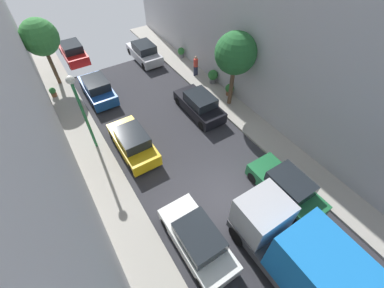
{
  "coord_description": "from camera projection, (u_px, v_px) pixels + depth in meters",
  "views": [
    {
      "loc": [
        -5.39,
        -5.23,
        11.94
      ],
      "look_at": [
        0.34,
        3.73,
        0.5
      ],
      "focal_mm": 23.87,
      "sensor_mm": 36.0,
      "label": 1
    }
  ],
  "objects": [
    {
      "name": "ground",
      "position": [
        224.0,
        196.0,
        13.72
      ],
      "size": [
        32.0,
        32.0,
        0.0
      ],
      "primitive_type": "plane",
      "color": "#2D2D33"
    },
    {
      "name": "sidewalk_left",
      "position": [
        138.0,
        245.0,
        11.83
      ],
      "size": [
        2.0,
        44.0,
        0.15
      ],
      "primitive_type": "cube",
      "color": "#A8A399",
      "rests_on": "ground"
    },
    {
      "name": "sidewalk_right",
      "position": [
        289.0,
        156.0,
        15.5
      ],
      "size": [
        2.0,
        44.0,
        0.15
      ],
      "primitive_type": "cube",
      "color": "#A8A399",
      "rests_on": "ground"
    },
    {
      "name": "parked_car_left_1",
      "position": [
        197.0,
        240.0,
        11.36
      ],
      "size": [
        1.78,
        4.2,
        1.57
      ],
      "color": "white",
      "rests_on": "ground"
    },
    {
      "name": "parked_car_left_2",
      "position": [
        133.0,
        142.0,
        15.42
      ],
      "size": [
        1.78,
        4.2,
        1.57
      ],
      "color": "gold",
      "rests_on": "ground"
    },
    {
      "name": "parked_car_left_3",
      "position": [
        98.0,
        89.0,
        19.2
      ],
      "size": [
        1.78,
        4.2,
        1.57
      ],
      "color": "#194799",
      "rests_on": "ground"
    },
    {
      "name": "parked_car_left_4",
      "position": [
        73.0,
        52.0,
        23.07
      ],
      "size": [
        1.78,
        4.2,
        1.57
      ],
      "color": "red",
      "rests_on": "ground"
    },
    {
      "name": "parked_car_right_2",
      "position": [
        286.0,
        187.0,
        13.22
      ],
      "size": [
        1.78,
        4.2,
        1.57
      ],
      "color": "#1E6638",
      "rests_on": "ground"
    },
    {
      "name": "parked_car_right_3",
      "position": [
        199.0,
        105.0,
        17.89
      ],
      "size": [
        1.78,
        4.2,
        1.57
      ],
      "color": "black",
      "rests_on": "ground"
    },
    {
      "name": "parked_car_right_4",
      "position": [
        144.0,
        52.0,
        23.03
      ],
      "size": [
        1.78,
        4.2,
        1.57
      ],
      "color": "silver",
      "rests_on": "ground"
    },
    {
      "name": "delivery_truck",
      "position": [
        310.0,
        268.0,
        9.53
      ],
      "size": [
        2.26,
        6.6,
        3.38
      ],
      "color": "#4C4C51",
      "rests_on": "ground"
    },
    {
      "name": "pedestrian",
      "position": [
        196.0,
        65.0,
        20.85
      ],
      "size": [
        0.4,
        0.36,
        1.72
      ],
      "color": "#2D334C",
      "rests_on": "sidewalk_right"
    },
    {
      "name": "street_tree_1",
      "position": [
        236.0,
        54.0,
        16.11
      ],
      "size": [
        2.7,
        2.7,
        5.26
      ],
      "color": "brown",
      "rests_on": "sidewalk_right"
    },
    {
      "name": "street_tree_2",
      "position": [
        40.0,
        38.0,
        18.04
      ],
      "size": [
        2.58,
        2.58,
        5.04
      ],
      "color": "brown",
      "rests_on": "sidewalk_left"
    },
    {
      "name": "potted_plant_0",
      "position": [
        213.0,
        76.0,
        20.35
      ],
      "size": [
        0.8,
        0.8,
        1.08
      ],
      "color": "slate",
      "rests_on": "sidewalk_right"
    },
    {
      "name": "potted_plant_2",
      "position": [
        181.0,
        52.0,
        23.2
      ],
      "size": [
        0.63,
        0.63,
        0.91
      ],
      "color": "slate",
      "rests_on": "sidewalk_right"
    },
    {
      "name": "potted_plant_4",
      "position": [
        53.0,
        92.0,
        19.24
      ],
      "size": [
        0.46,
        0.46,
        0.72
      ],
      "color": "brown",
      "rests_on": "sidewalk_left"
    },
    {
      "name": "potted_plant_5",
      "position": [
        229.0,
        89.0,
        19.29
      ],
      "size": [
        0.64,
        0.64,
        0.9
      ],
      "color": "brown",
      "rests_on": "sidewalk_right"
    },
    {
      "name": "lamp_post",
      "position": [
        80.0,
        103.0,
        13.57
      ],
      "size": [
        0.44,
        0.44,
        4.99
      ],
      "color": "#26723F",
      "rests_on": "sidewalk_left"
    }
  ]
}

